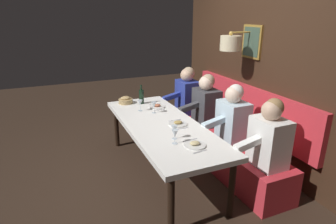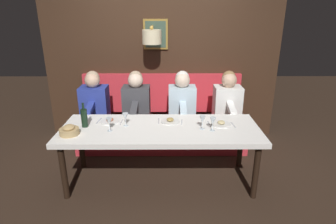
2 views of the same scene
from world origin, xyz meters
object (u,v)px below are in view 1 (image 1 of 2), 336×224
Objects in this scene: diner_middle at (206,102)px; wine_glass_2 at (174,129)px; diner_near at (233,116)px; wine_glass_1 at (154,105)px; diner_far at (187,92)px; diner_nearest at (269,136)px; dining_table at (162,128)px; wine_glass_3 at (140,103)px; wine_bottle at (141,96)px; wine_glass_0 at (175,134)px; bread_bowl at (126,100)px.

diner_middle reaches higher than wine_glass_2.
wine_glass_1 is (-0.83, 0.73, 0.04)m from diner_near.
diner_nearest is at bearing -90.00° from diner_far.
diner_nearest reaches higher than dining_table.
diner_middle is at bearing -12.15° from wine_glass_3.
diner_far is at bearing 90.00° from diner_nearest.
wine_glass_1 is at bearing 138.79° from diner_near.
wine_bottle is at bearing 92.53° from wine_glass_1.
dining_table is 0.93m from wine_bottle.
bread_bowl is (-0.10, 1.64, -0.07)m from wine_glass_0.
wine_glass_1 and wine_glass_2 have the same top height.
wine_glass_1 is 0.55× the size of wine_bottle.
wine_glass_3 is (-0.15, 0.17, 0.00)m from wine_glass_1.
wine_glass_1 is 1.00× the size of wine_glass_3.
wine_bottle reaches higher than bread_bowl.
wine_bottle is (-0.85, 1.22, 0.04)m from diner_near.
diner_middle is at bearing 43.23° from wine_glass_2.
wine_glass_1 is (-0.83, -0.58, 0.04)m from diner_far.
wine_glass_1 is at bearing -144.97° from diner_far.
diner_far is 2.64× the size of wine_bottle.
wine_bottle is at bearing -173.97° from diner_far.
wine_glass_0 is 1.00× the size of wine_glass_2.
wine_glass_2 is (-0.05, -0.50, 0.18)m from dining_table.
diner_near is 4.82× the size of wine_glass_2.
diner_middle reaches higher than dining_table.
wine_glass_3 is at bearing 137.64° from diner_near.
diner_near reaches higher than bread_bowl.
diner_nearest reaches higher than wine_glass_1.
diner_far is 3.60× the size of bread_bowl.
wine_glass_2 is at bearing -121.79° from diner_far.
wine_glass_2 reaches higher than bread_bowl.
diner_nearest is at bearing -90.00° from diner_middle.
bread_bowl is at bearing 93.55° from wine_glass_0.
dining_table is 3.01× the size of diner_near.
diner_far is 1.76m from wine_glass_2.
diner_near is (0.88, -0.31, 0.14)m from dining_table.
diner_far is (0.00, 0.62, 0.00)m from diner_middle.
diner_near is 1.00× the size of diner_far.
wine_glass_0 reaches higher than dining_table.
dining_table is 0.64m from wine_glass_0.
diner_middle is (0.00, 1.36, 0.00)m from diner_nearest.
diner_near is at bearing -19.13° from dining_table.
diner_near reaches higher than wine_glass_2.
diner_near and diner_far have the same top height.
diner_far reaches higher than dining_table.
diner_near is 1.31m from diner_far.
diner_nearest is at bearing -58.09° from wine_glass_3.
diner_near is 2.64× the size of wine_bottle.
wine_glass_2 is (-0.93, -0.19, 0.04)m from diner_near.
dining_table is at bearing -92.00° from wine_bottle.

